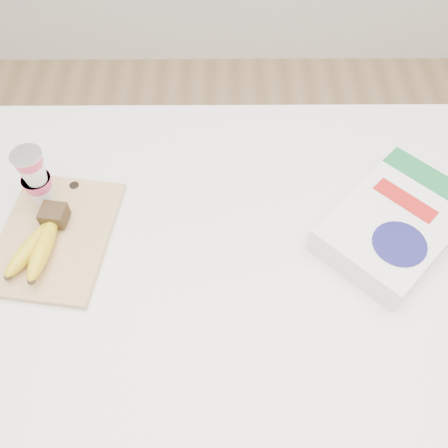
# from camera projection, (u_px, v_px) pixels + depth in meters

# --- Properties ---
(room) EXTENTS (4.00, 4.00, 4.00)m
(room) POSITION_uv_depth(u_px,v_px,m) (228.00, 138.00, 0.68)
(room) COLOR tan
(room) RESTS_ON ground
(table) EXTENTS (1.35, 0.90, 1.01)m
(table) POSITION_uv_depth(u_px,v_px,m) (226.00, 358.00, 1.37)
(table) COLOR silver
(table) RESTS_ON ground
(cutting_board) EXTENTS (0.25, 0.32, 0.01)m
(cutting_board) POSITION_uv_depth(u_px,v_px,m) (56.00, 236.00, 0.99)
(cutting_board) COLOR tan
(cutting_board) RESTS_ON table
(bananas) EXTENTS (0.10, 0.18, 0.05)m
(bananas) POSITION_uv_depth(u_px,v_px,m) (40.00, 242.00, 0.95)
(bananas) COLOR #382816
(bananas) RESTS_ON cutting_board
(yogurt_stack) EXTENTS (0.06, 0.06, 0.14)m
(yogurt_stack) POSITION_uv_depth(u_px,v_px,m) (35.00, 177.00, 0.97)
(yogurt_stack) COLOR white
(yogurt_stack) RESTS_ON cutting_board
(cereal_box) EXTENTS (0.35, 0.35, 0.07)m
(cereal_box) POSITION_uv_depth(u_px,v_px,m) (395.00, 224.00, 0.97)
(cereal_box) COLOR white
(cereal_box) RESTS_ON table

